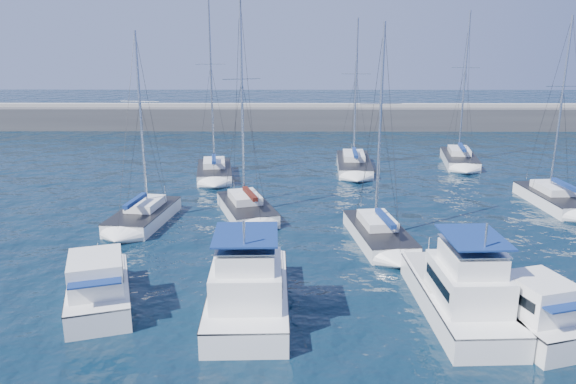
{
  "coord_description": "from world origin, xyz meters",
  "views": [
    {
      "loc": [
        -2.5,
        -26.96,
        12.68
      ],
      "look_at": [
        -2.74,
        7.6,
        3.0
      ],
      "focal_mm": 35.0,
      "sensor_mm": 36.0,
      "label": 1
    }
  ],
  "objects_px": {
    "motor_yacht_port_inner": "(248,291)",
    "sailboat_back_a": "(214,171)",
    "sailboat_mid_e": "(554,199)",
    "motor_yacht_stbd_inner": "(461,294)",
    "sailboat_back_b": "(354,164)",
    "motor_yacht_port_outer": "(98,289)",
    "sailboat_mid_b": "(246,208)",
    "motor_yacht_stbd_outer": "(529,314)",
    "sailboat_mid_a": "(144,215)",
    "sailboat_mid_c": "(378,233)",
    "sailboat_back_c": "(459,158)"
  },
  "relations": [
    {
      "from": "sailboat_mid_c",
      "to": "sailboat_mid_b",
      "type": "bearing_deg",
      "value": 141.28
    },
    {
      "from": "motor_yacht_port_outer",
      "to": "sailboat_back_c",
      "type": "relative_size",
      "value": 0.46
    },
    {
      "from": "sailboat_mid_c",
      "to": "sailboat_back_a",
      "type": "height_order",
      "value": "sailboat_back_a"
    },
    {
      "from": "motor_yacht_stbd_inner",
      "to": "motor_yacht_stbd_outer",
      "type": "distance_m",
      "value": 2.99
    },
    {
      "from": "sailboat_back_c",
      "to": "sailboat_mid_b",
      "type": "bearing_deg",
      "value": -131.18
    },
    {
      "from": "motor_yacht_stbd_inner",
      "to": "sailboat_mid_e",
      "type": "height_order",
      "value": "sailboat_mid_e"
    },
    {
      "from": "sailboat_back_a",
      "to": "sailboat_mid_e",
      "type": "bearing_deg",
      "value": -25.33
    },
    {
      "from": "sailboat_mid_b",
      "to": "sailboat_back_a",
      "type": "distance_m",
      "value": 12.1
    },
    {
      "from": "motor_yacht_port_inner",
      "to": "sailboat_mid_a",
      "type": "distance_m",
      "value": 15.68
    },
    {
      "from": "motor_yacht_port_outer",
      "to": "sailboat_mid_b",
      "type": "height_order",
      "value": "sailboat_mid_b"
    },
    {
      "from": "motor_yacht_port_inner",
      "to": "sailboat_back_a",
      "type": "relative_size",
      "value": 0.55
    },
    {
      "from": "motor_yacht_port_inner",
      "to": "sailboat_back_c",
      "type": "distance_m",
      "value": 37.52
    },
    {
      "from": "sailboat_mid_c",
      "to": "motor_yacht_port_inner",
      "type": "bearing_deg",
      "value": -135.72
    },
    {
      "from": "motor_yacht_stbd_outer",
      "to": "sailboat_back_b",
      "type": "bearing_deg",
      "value": 81.07
    },
    {
      "from": "sailboat_mid_a",
      "to": "sailboat_back_a",
      "type": "distance_m",
      "value": 13.57
    },
    {
      "from": "motor_yacht_stbd_inner",
      "to": "sailboat_mid_b",
      "type": "relative_size",
      "value": 0.59
    },
    {
      "from": "sailboat_mid_b",
      "to": "sailboat_back_c",
      "type": "bearing_deg",
      "value": 22.45
    },
    {
      "from": "motor_yacht_stbd_outer",
      "to": "sailboat_back_c",
      "type": "relative_size",
      "value": 0.4
    },
    {
      "from": "sailboat_mid_a",
      "to": "sailboat_mid_c",
      "type": "height_order",
      "value": "sailboat_mid_c"
    },
    {
      "from": "sailboat_mid_e",
      "to": "sailboat_back_c",
      "type": "relative_size",
      "value": 0.94
    },
    {
      "from": "motor_yacht_stbd_inner",
      "to": "sailboat_mid_b",
      "type": "height_order",
      "value": "sailboat_mid_b"
    },
    {
      "from": "sailboat_mid_c",
      "to": "sailboat_back_c",
      "type": "distance_m",
      "value": 25.38
    },
    {
      "from": "sailboat_mid_b",
      "to": "sailboat_back_c",
      "type": "distance_m",
      "value": 26.75
    },
    {
      "from": "sailboat_mid_a",
      "to": "motor_yacht_stbd_outer",
      "type": "bearing_deg",
      "value": -28.02
    },
    {
      "from": "motor_yacht_port_outer",
      "to": "motor_yacht_stbd_outer",
      "type": "height_order",
      "value": "same"
    },
    {
      "from": "motor_yacht_port_inner",
      "to": "sailboat_mid_b",
      "type": "bearing_deg",
      "value": 92.99
    },
    {
      "from": "sailboat_mid_a",
      "to": "sailboat_mid_c",
      "type": "relative_size",
      "value": 0.97
    },
    {
      "from": "sailboat_mid_e",
      "to": "motor_yacht_stbd_inner",
      "type": "bearing_deg",
      "value": -128.67
    },
    {
      "from": "motor_yacht_stbd_outer",
      "to": "sailboat_mid_c",
      "type": "height_order",
      "value": "sailboat_mid_c"
    },
    {
      "from": "motor_yacht_port_outer",
      "to": "sailboat_mid_c",
      "type": "bearing_deg",
      "value": 13.8
    },
    {
      "from": "motor_yacht_stbd_outer",
      "to": "sailboat_back_c",
      "type": "bearing_deg",
      "value": 62.08
    },
    {
      "from": "sailboat_back_a",
      "to": "sailboat_mid_a",
      "type": "bearing_deg",
      "value": -111.19
    },
    {
      "from": "sailboat_back_a",
      "to": "sailboat_mid_c",
      "type": "bearing_deg",
      "value": -60.47
    },
    {
      "from": "motor_yacht_stbd_inner",
      "to": "sailboat_mid_e",
      "type": "distance_m",
      "value": 21.79
    },
    {
      "from": "motor_yacht_stbd_inner",
      "to": "sailboat_mid_c",
      "type": "height_order",
      "value": "sailboat_mid_c"
    },
    {
      "from": "motor_yacht_port_outer",
      "to": "motor_yacht_stbd_outer",
      "type": "bearing_deg",
      "value": -24.73
    },
    {
      "from": "motor_yacht_port_outer",
      "to": "motor_yacht_port_inner",
      "type": "distance_m",
      "value": 7.26
    },
    {
      "from": "motor_yacht_stbd_inner",
      "to": "sailboat_back_b",
      "type": "relative_size",
      "value": 0.63
    },
    {
      "from": "motor_yacht_stbd_outer",
      "to": "sailboat_mid_a",
      "type": "height_order",
      "value": "sailboat_mid_a"
    },
    {
      "from": "motor_yacht_stbd_outer",
      "to": "sailboat_mid_b",
      "type": "bearing_deg",
      "value": 112.42
    },
    {
      "from": "motor_yacht_port_outer",
      "to": "sailboat_mid_b",
      "type": "xyz_separation_m",
      "value": [
        5.97,
        14.44,
        -0.4
      ]
    },
    {
      "from": "sailboat_mid_c",
      "to": "sailboat_mid_e",
      "type": "height_order",
      "value": "sailboat_mid_e"
    },
    {
      "from": "motor_yacht_stbd_inner",
      "to": "motor_yacht_stbd_outer",
      "type": "bearing_deg",
      "value": -35.25
    },
    {
      "from": "sailboat_back_a",
      "to": "sailboat_back_c",
      "type": "bearing_deg",
      "value": 5.79
    },
    {
      "from": "motor_yacht_port_outer",
      "to": "sailboat_mid_a",
      "type": "height_order",
      "value": "sailboat_mid_a"
    },
    {
      "from": "motor_yacht_stbd_inner",
      "to": "sailboat_mid_a",
      "type": "distance_m",
      "value": 22.68
    },
    {
      "from": "sailboat_back_a",
      "to": "sailboat_back_c",
      "type": "height_order",
      "value": "sailboat_back_a"
    },
    {
      "from": "motor_yacht_port_inner",
      "to": "sailboat_mid_e",
      "type": "relative_size",
      "value": 0.62
    },
    {
      "from": "sailboat_back_b",
      "to": "sailboat_mid_e",
      "type": "bearing_deg",
      "value": -37.12
    },
    {
      "from": "motor_yacht_port_outer",
      "to": "sailboat_mid_e",
      "type": "bearing_deg",
      "value": 12.27
    }
  ]
}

